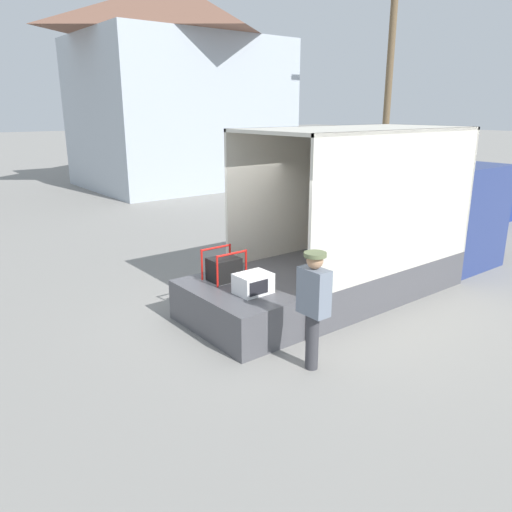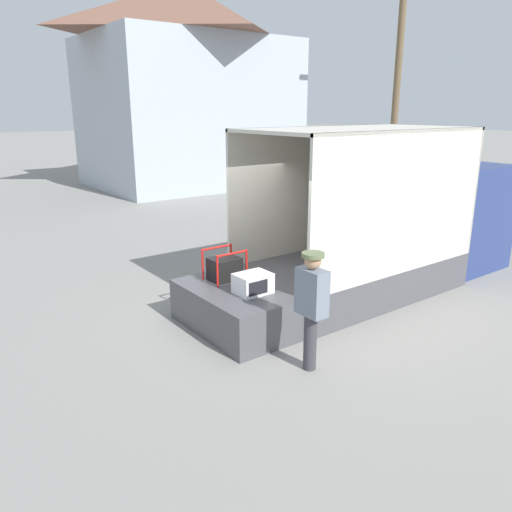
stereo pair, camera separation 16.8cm
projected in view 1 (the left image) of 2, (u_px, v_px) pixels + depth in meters
The scene contains 9 objects.
ground_plane at pixel (263, 319), 8.58m from camera, with size 160.00×160.00×0.00m, color gray.
box_truck at pixel (404, 231), 10.55m from camera, with size 6.31×2.19×3.15m.
tailgate_deck at pixel (234, 309), 8.11m from camera, with size 1.23×2.08×0.69m, color #4C4C51.
microwave at pixel (253, 283), 7.81m from camera, with size 0.55×0.43×0.32m.
portable_generator at pixel (225, 268), 8.41m from camera, with size 0.61×0.50×0.53m.
worker_person at pixel (314, 299), 6.68m from camera, with size 0.30×0.44×1.68m.
pickup_truck_blue at pixel (490, 196), 16.86m from camera, with size 5.56×2.06×1.56m.
house_backdrop at pixel (180, 86), 22.82m from camera, with size 9.06×7.14×8.78m.
utility_pole at pixel (389, 76), 20.05m from camera, with size 1.80×0.28×9.17m.
Camera 1 is at (-4.97, -6.16, 3.47)m, focal length 35.00 mm.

